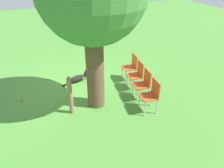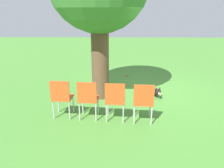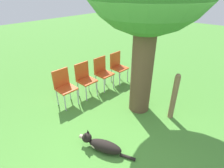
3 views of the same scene
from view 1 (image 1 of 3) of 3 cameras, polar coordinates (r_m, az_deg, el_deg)
ground_plane at (r=7.47m, az=-9.00°, el=-0.58°), size 30.00×30.00×0.00m
dog at (r=7.74m, az=-8.59°, el=1.63°), size 1.07×0.45×0.35m
fence_post at (r=5.94m, az=-10.84°, el=-2.89°), size 0.12×0.12×1.13m
red_chair_0 at (r=7.59m, az=5.05°, el=4.83°), size 0.45×0.47×0.94m
red_chair_1 at (r=7.05m, az=6.54°, el=2.75°), size 0.45×0.47×0.94m
red_chair_2 at (r=6.53m, az=8.27°, el=0.32°), size 0.45×0.47×0.94m
red_chair_3 at (r=6.03m, az=10.30°, el=-2.51°), size 0.45×0.47×0.94m
tennis_ball at (r=7.13m, az=-22.59°, el=-4.00°), size 0.07×0.07×0.07m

